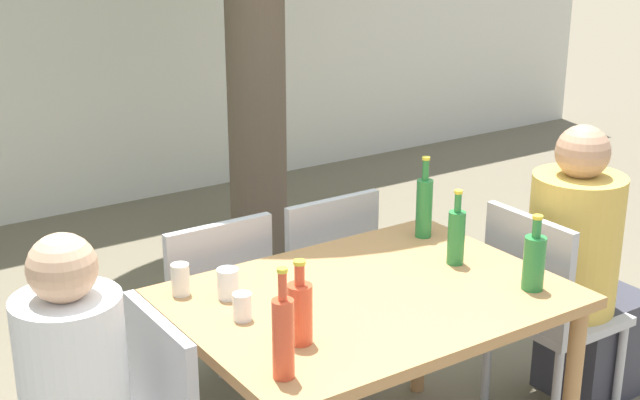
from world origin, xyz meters
name	(u,v)px	position (x,y,z in m)	size (l,w,h in m)	color
cafe_building_wall	(33,5)	(0.00, 3.56, 1.40)	(10.00, 0.08, 2.80)	silver
dining_table_front	(369,317)	(0.00, 0.00, 0.68)	(1.30, 0.94, 0.77)	#B27F4C
patio_chair_1	(544,303)	(0.88, 0.00, 0.50)	(0.44, 0.44, 0.89)	#B2B2B7
patio_chair_2	(209,308)	(-0.26, 0.70, 0.50)	(0.44, 0.44, 0.89)	#B2B2B7
patio_chair_3	(318,278)	(0.26, 0.70, 0.50)	(0.44, 0.44, 0.89)	#B2B2B7
person_seated_1	(583,279)	(1.11, 0.00, 0.55)	(0.59, 0.37, 1.22)	#383842
green_bottle_0	(424,206)	(0.50, 0.31, 0.90)	(0.06, 0.06, 0.33)	#287A38
green_bottle_1	(456,235)	(0.42, 0.03, 0.88)	(0.06, 0.06, 0.28)	#287A38
soda_bottle_2	(283,336)	(-0.53, -0.31, 0.90)	(0.06, 0.06, 0.33)	#DB4C2D
green_bottle_3	(534,261)	(0.49, -0.28, 0.88)	(0.08, 0.08, 0.27)	#287A38
soda_bottle_4	(300,311)	(-0.38, -0.16, 0.87)	(0.08, 0.08, 0.27)	#DB4C2D
drinking_glass_0	(180,279)	(-0.53, 0.35, 0.83)	(0.06, 0.06, 0.11)	silver
drinking_glass_1	(228,283)	(-0.41, 0.24, 0.82)	(0.07, 0.07, 0.10)	white
drinking_glass_2	(242,307)	(-0.45, 0.07, 0.82)	(0.06, 0.06, 0.09)	white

